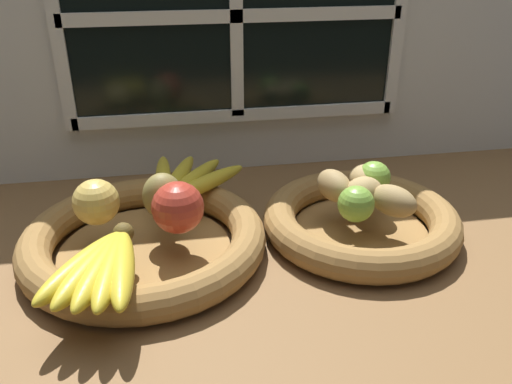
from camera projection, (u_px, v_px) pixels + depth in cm
name	position (u px, v px, depth cm)	size (l,w,h in cm)	color
ground_plane	(262.00, 245.00, 87.15)	(140.00, 90.00, 3.00)	brown
back_wall	(235.00, 31.00, 100.20)	(140.00, 4.60, 55.00)	silver
fruit_bowl_left	(144.00, 240.00, 80.92)	(37.54, 37.54, 5.28)	olive
fruit_bowl_right	(361.00, 221.00, 86.26)	(32.08, 32.08, 5.28)	olive
apple_red_right	(178.00, 207.00, 76.38)	(7.70, 7.70, 7.70)	#B73828
apple_golden_left	(96.00, 202.00, 78.62)	(6.98, 6.98, 6.98)	#DBB756
pear_brown	(163.00, 196.00, 80.03)	(6.16, 5.45, 7.34)	olive
banana_bunch_front	(102.00, 267.00, 66.86)	(12.90, 19.09, 3.30)	gold
banana_bunch_back	(184.00, 180.00, 90.46)	(16.57, 19.78, 2.70)	gold
potato_oblong	(334.00, 186.00, 85.97)	(7.67, 4.57, 5.01)	#A38451
potato_back	(366.00, 179.00, 88.48)	(6.20, 5.74, 4.80)	tan
potato_small	(393.00, 201.00, 81.39)	(7.81, 4.64, 4.81)	#A38451
potato_large	(364.00, 192.00, 83.89)	(6.25, 5.15, 4.98)	tan
lime_near	(356.00, 204.00, 79.60)	(5.60, 5.60, 5.60)	#7AAD3D
lime_far	(374.00, 178.00, 87.97)	(5.61, 5.61, 5.61)	#7AAD3D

